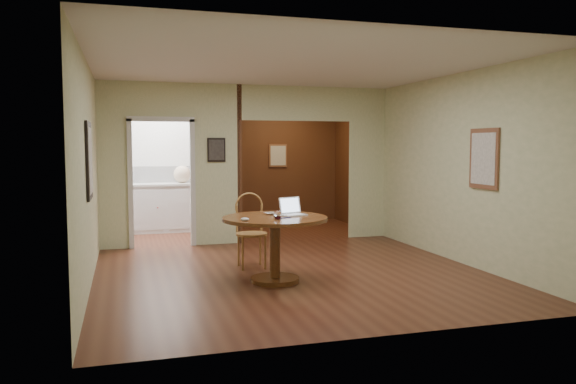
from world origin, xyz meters
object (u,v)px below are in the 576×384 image
object	(u,v)px
chair	(251,226)
closed_laptop	(280,214)
open_laptop	(291,210)
dining_table	(275,234)

from	to	relation	value
chair	closed_laptop	size ratio (longest dim) A/B	2.89
chair	open_laptop	size ratio (longest dim) A/B	2.80
open_laptop	closed_laptop	xyz separation A→B (m)	(-0.13, 0.08, -0.05)
closed_laptop	open_laptop	bearing A→B (deg)	-38.57
chair	open_laptop	xyz separation A→B (m)	(0.35, -0.81, 0.30)
dining_table	open_laptop	size ratio (longest dim) A/B	3.52
dining_table	closed_laptop	bearing A→B (deg)	58.17
dining_table	open_laptop	world-z (taller)	open_laptop
dining_table	chair	distance (m)	0.93
chair	closed_laptop	xyz separation A→B (m)	(0.22, -0.73, 0.25)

